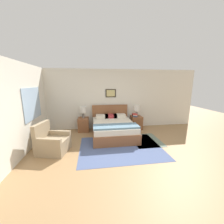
{
  "coord_description": "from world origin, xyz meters",
  "views": [
    {
      "loc": [
        -0.82,
        -3.13,
        2.03
      ],
      "look_at": [
        -0.13,
        1.59,
        1.01
      ],
      "focal_mm": 22.0,
      "sensor_mm": 36.0,
      "label": 1
    }
  ],
  "objects_px": {
    "nightstand_by_door": "(136,122)",
    "table_lamp_near_window": "(83,110)",
    "armchair": "(52,143)",
    "nightstand_near_window": "(84,124)",
    "table_lamp_by_door": "(137,109)",
    "bed": "(113,128)"
  },
  "relations": [
    {
      "from": "bed",
      "to": "table_lamp_by_door",
      "type": "xyz_separation_m",
      "value": [
        1.17,
        0.72,
        0.59
      ]
    },
    {
      "from": "armchair",
      "to": "table_lamp_by_door",
      "type": "height_order",
      "value": "table_lamp_by_door"
    },
    {
      "from": "table_lamp_near_window",
      "to": "table_lamp_by_door",
      "type": "distance_m",
      "value": 2.34
    },
    {
      "from": "nightstand_near_window",
      "to": "nightstand_by_door",
      "type": "bearing_deg",
      "value": 0.0
    },
    {
      "from": "armchair",
      "to": "table_lamp_near_window",
      "type": "relative_size",
      "value": 1.98
    },
    {
      "from": "armchair",
      "to": "nightstand_by_door",
      "type": "bearing_deg",
      "value": 132.62
    },
    {
      "from": "nightstand_near_window",
      "to": "table_lamp_near_window",
      "type": "distance_m",
      "value": 0.61
    },
    {
      "from": "bed",
      "to": "armchair",
      "type": "distance_m",
      "value": 2.23
    },
    {
      "from": "nightstand_near_window",
      "to": "nightstand_by_door",
      "type": "height_order",
      "value": "same"
    },
    {
      "from": "bed",
      "to": "nightstand_by_door",
      "type": "distance_m",
      "value": 1.36
    },
    {
      "from": "armchair",
      "to": "bed",
      "type": "bearing_deg",
      "value": 131.1
    },
    {
      "from": "nightstand_by_door",
      "to": "table_lamp_near_window",
      "type": "height_order",
      "value": "table_lamp_near_window"
    },
    {
      "from": "bed",
      "to": "table_lamp_by_door",
      "type": "bearing_deg",
      "value": 31.47
    },
    {
      "from": "armchair",
      "to": "nightstand_near_window",
      "type": "relative_size",
      "value": 1.68
    },
    {
      "from": "bed",
      "to": "armchair",
      "type": "bearing_deg",
      "value": -152.88
    },
    {
      "from": "nightstand_by_door",
      "to": "table_lamp_near_window",
      "type": "bearing_deg",
      "value": 179.66
    },
    {
      "from": "nightstand_by_door",
      "to": "bed",
      "type": "bearing_deg",
      "value": -148.87
    },
    {
      "from": "table_lamp_near_window",
      "to": "table_lamp_by_door",
      "type": "xyz_separation_m",
      "value": [
        2.34,
        0.0,
        0.0
      ]
    },
    {
      "from": "bed",
      "to": "nightstand_near_window",
      "type": "relative_size",
      "value": 3.46
    },
    {
      "from": "armchair",
      "to": "nightstand_near_window",
      "type": "bearing_deg",
      "value": 168.5
    },
    {
      "from": "armchair",
      "to": "table_lamp_near_window",
      "type": "distance_m",
      "value": 2.02
    },
    {
      "from": "nightstand_near_window",
      "to": "nightstand_by_door",
      "type": "relative_size",
      "value": 1.0
    }
  ]
}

